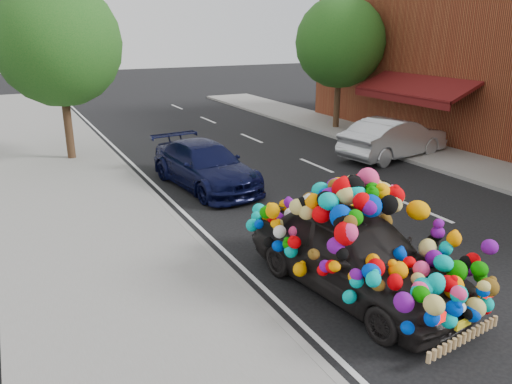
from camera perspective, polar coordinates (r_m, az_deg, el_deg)
ground at (r=11.50m, az=5.72°, el=-4.96°), size 100.00×100.00×0.00m
sidewalk at (r=10.02m, az=-15.77°, el=-8.90°), size 4.00×60.00×0.12m
kerb at (r=10.48m, az=-5.25°, el=-6.95°), size 0.15×60.00×0.13m
footpath_far at (r=18.87m, az=22.08°, el=3.25°), size 3.00×40.00×0.12m
lane_markings at (r=13.67m, az=18.56°, el=-1.99°), size 6.00×50.00×0.01m
tree_near_sidewalk at (r=18.46m, az=-21.65°, el=15.51°), size 4.20×4.20×6.13m
tree_far_b at (r=23.36m, az=9.57°, el=16.50°), size 4.00×4.00×5.90m
plush_art_car at (r=8.89m, az=11.24°, el=-4.74°), size 2.69×4.80×2.14m
navy_sedan at (r=14.80m, az=-5.84°, el=3.05°), size 2.34×4.69×1.31m
silver_hatchback at (r=18.76m, az=15.48°, el=5.95°), size 4.61×2.27×1.45m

